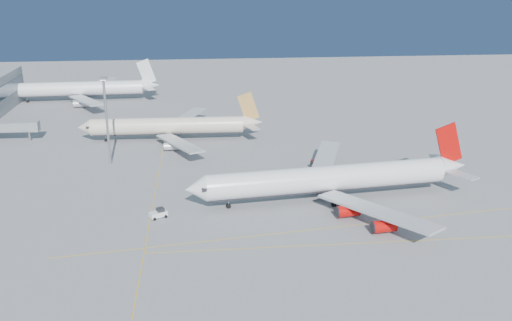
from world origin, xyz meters
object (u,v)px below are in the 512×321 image
(light_mast, at_px, (106,114))
(pushback_tug, at_px, (159,213))
(airliner_etihad, at_px, (172,126))
(airliner_third, at_px, (83,89))
(airliner_virgin, at_px, (333,179))

(light_mast, bearing_deg, pushback_tug, -67.30)
(airliner_etihad, relative_size, pushback_tug, 13.73)
(airliner_third, xyz_separation_m, pushback_tug, (41.00, -129.29, -4.43))
(airliner_etihad, distance_m, pushback_tug, 64.52)
(airliner_virgin, bearing_deg, airliner_third, 117.81)
(airliner_etihad, height_order, airliner_third, airliner_third)
(pushback_tug, relative_size, light_mast, 0.17)
(pushback_tug, bearing_deg, light_mast, 85.78)
(airliner_virgin, bearing_deg, light_mast, 144.22)
(light_mast, bearing_deg, airliner_third, 105.15)
(light_mast, bearing_deg, airliner_virgin, -28.83)
(airliner_virgin, xyz_separation_m, airliner_third, (-84.73, 122.08, -0.08))
(airliner_third, bearing_deg, light_mast, -77.00)
(light_mast, bearing_deg, airliner_etihad, 53.44)
(airliner_virgin, relative_size, light_mast, 2.84)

